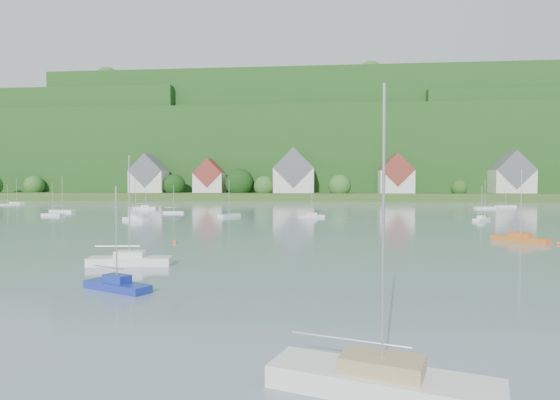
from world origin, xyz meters
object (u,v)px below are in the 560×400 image
object	(u,v)px
near_sailboat_1	(117,284)
near_sailboat_3	(130,259)
near_sailboat_5	(520,238)
near_sailboat_2	(382,380)

from	to	relation	value
near_sailboat_1	near_sailboat_3	size ratio (longest dim) A/B	0.73
near_sailboat_3	near_sailboat_5	bearing A→B (deg)	19.51
near_sailboat_2	near_sailboat_5	xyz separation A→B (m)	(20.60, 41.55, -0.05)
near_sailboat_2	near_sailboat_3	xyz separation A→B (m)	(-17.77, 22.36, -0.02)
near_sailboat_3	near_sailboat_5	world-z (taller)	near_sailboat_3
near_sailboat_1	near_sailboat_2	distance (m)	19.97
near_sailboat_1	near_sailboat_2	xyz separation A→B (m)	(14.82, -13.39, 0.10)
near_sailboat_1	near_sailboat_2	world-z (taller)	near_sailboat_2
near_sailboat_2	near_sailboat_5	size ratio (longest dim) A/B	1.18
near_sailboat_2	near_sailboat_3	bearing A→B (deg)	146.94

